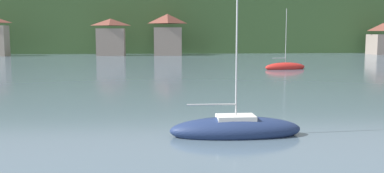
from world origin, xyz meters
name	(u,v)px	position (x,y,z in m)	size (l,w,h in m)	color
wooded_hillside	(78,24)	(-24.11, 151.28, 6.60)	(352.00, 62.43, 37.94)	#38562D
shore_building_westcentral	(111,38)	(-10.76, 109.08, 3.38)	(5.44, 3.91, 6.97)	gray
shore_building_central	(167,35)	(0.00, 109.98, 3.85)	(5.47, 5.79, 7.91)	gray
shore_building_eastcentral	(382,39)	(43.03, 109.75, 3.04)	(4.74, 5.32, 6.24)	gray
sailboat_mid_0	(236,129)	(1.49, 41.69, 0.29)	(5.69, 1.88, 7.61)	navy
sailboat_far_5	(285,67)	(13.38, 75.48, 0.27)	(5.30, 2.33, 7.50)	red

